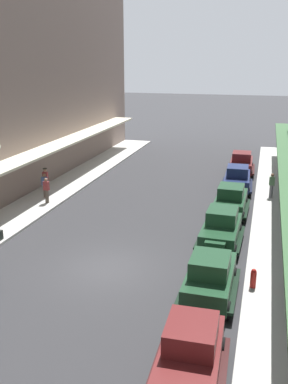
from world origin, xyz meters
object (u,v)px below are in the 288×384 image
(parked_car_1, at_px, (210,275))
(parked_car_4, at_px, (190,355))
(parked_car_3, at_px, (231,199))
(pedestrian_0, at_px, (47,190))
(parked_car_0, at_px, (237,178))
(pedestrian_1, at_px, (272,185))
(pedestrian_3, at_px, (46,180))
(parked_car_5, at_px, (221,227))
(parked_car_2, at_px, (241,163))
(pedestrian_2, at_px, (45,185))
(fire_hydrant, at_px, (253,278))

(parked_car_1, xyz_separation_m, parked_car_4, (0.06, -4.91, 0.00))
(parked_car_3, height_order, pedestrian_0, parked_car_3)
(parked_car_0, bearing_deg, pedestrian_1, -31.42)
(parked_car_0, xyz_separation_m, parked_car_1, (0.03, -14.96, 0.00))
(pedestrian_3, bearing_deg, parked_car_5, -23.46)
(parked_car_2, height_order, parked_car_4, same)
(parked_car_0, distance_m, pedestrian_0, 13.20)
(parked_car_0, distance_m, pedestrian_2, 13.34)
(fire_hydrant, height_order, pedestrian_2, pedestrian_2)
(parked_car_5, bearing_deg, parked_car_2, 89.75)
(parked_car_2, bearing_deg, parked_car_3, -89.96)
(parked_car_1, height_order, pedestrian_3, parked_car_1)
(parked_car_2, xyz_separation_m, parked_car_4, (0.12, -24.77, 0.00))
(parked_car_1, height_order, parked_car_5, same)
(parked_car_0, bearing_deg, fire_hydrant, -83.22)
(parked_car_0, relative_size, parked_car_4, 1.00)
(parked_car_4, relative_size, pedestrian_0, 2.62)
(pedestrian_0, xyz_separation_m, pedestrian_1, (13.83, 5.08, 0.00))
(parked_car_2, bearing_deg, parked_car_4, -89.73)
(parked_car_2, distance_m, pedestrian_1, 6.75)
(parked_car_4, bearing_deg, parked_car_3, 90.43)
(parked_car_1, bearing_deg, pedestrian_0, 143.73)
(parked_car_1, distance_m, parked_car_4, 4.91)
(parked_car_1, bearing_deg, parked_car_3, 90.31)
(fire_hydrant, height_order, pedestrian_0, pedestrian_0)
(pedestrian_2, bearing_deg, pedestrian_0, -56.36)
(parked_car_5, xyz_separation_m, pedestrian_3, (-12.63, 5.48, 0.07))
(parked_car_0, xyz_separation_m, pedestrian_3, (-12.72, -4.32, 0.07))
(parked_car_3, distance_m, parked_car_4, 14.83)
(parked_car_2, xyz_separation_m, fire_hydrant, (1.69, -18.90, -0.38))
(pedestrian_2, height_order, pedestrian_3, pedestrian_3)
(parked_car_3, height_order, fire_hydrant, parked_car_3)
(parked_car_5, relative_size, pedestrian_0, 2.62)
(parked_car_2, xyz_separation_m, pedestrian_3, (-12.69, -9.21, 0.07))
(parked_car_3, relative_size, fire_hydrant, 5.22)
(pedestrian_0, bearing_deg, fire_hydrant, -29.69)
(parked_car_1, xyz_separation_m, pedestrian_3, (-12.75, 10.64, 0.07))
(parked_car_4, bearing_deg, pedestrian_3, 129.47)
(parked_car_5, distance_m, fire_hydrant, 4.57)
(parked_car_0, xyz_separation_m, parked_car_5, (-0.09, -9.80, 0.00))
(parked_car_1, height_order, fire_hydrant, parked_car_1)
(parked_car_5, xyz_separation_m, pedestrian_0, (-11.40, 3.29, 0.05))
(parked_car_2, relative_size, parked_car_5, 1.00)
(parked_car_5, height_order, pedestrian_1, parked_car_5)
(pedestrian_1, relative_size, pedestrian_3, 0.98)
(parked_car_5, relative_size, fire_hydrant, 5.23)
(fire_hydrant, bearing_deg, parked_car_1, -149.57)
(parked_car_4, bearing_deg, parked_car_0, 90.27)
(parked_car_5, height_order, pedestrian_2, parked_car_5)
(parked_car_3, relative_size, pedestrian_0, 2.61)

